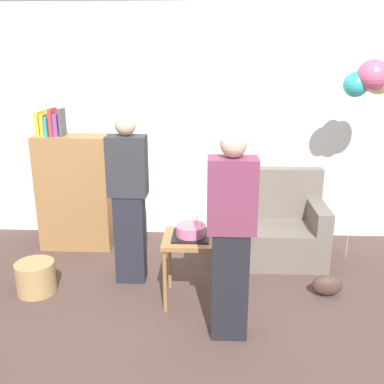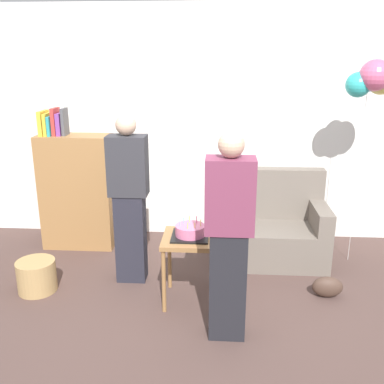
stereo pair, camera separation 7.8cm
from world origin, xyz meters
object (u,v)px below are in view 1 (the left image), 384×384
at_px(bookshelf, 75,190).
at_px(side_table, 191,247).
at_px(balloon_bunch, 370,79).
at_px(couch, 271,228).
at_px(person_blowing_candles, 129,200).
at_px(person_holding_cake, 231,237).
at_px(handbag, 327,285).
at_px(birthday_cake, 191,231).
at_px(wicker_basket, 36,277).

height_order(bookshelf, side_table, bookshelf).
bearing_deg(side_table, balloon_bunch, 27.72).
bearing_deg(balloon_bunch, couch, 177.24).
relative_size(person_blowing_candles, balloon_bunch, 0.78).
bearing_deg(balloon_bunch, bookshelf, 175.39).
distance_m(bookshelf, person_holding_cake, 2.36).
xyz_separation_m(person_holding_cake, handbag, (0.93, 0.63, -0.73)).
distance_m(handbag, balloon_bunch, 2.01).
bearing_deg(side_table, person_blowing_candles, 149.45).
height_order(couch, bookshelf, bookshelf).
xyz_separation_m(couch, person_holding_cake, (-0.51, -1.43, 0.49)).
bearing_deg(birthday_cake, person_blowing_candles, 149.45).
height_order(couch, side_table, couch).
xyz_separation_m(birthday_cake, person_holding_cake, (0.33, -0.50, 0.16)).
distance_m(person_blowing_candles, person_holding_cake, 1.26).
xyz_separation_m(couch, person_blowing_candles, (-1.43, -0.57, 0.49)).
distance_m(person_blowing_candles, wicker_basket, 1.13).
bearing_deg(bookshelf, side_table, -39.53).
xyz_separation_m(birthday_cake, handbag, (1.26, 0.13, -0.57)).
height_order(side_table, person_holding_cake, person_holding_cake).
bearing_deg(wicker_basket, person_blowing_candles, 18.79).
bearing_deg(handbag, birthday_cake, -174.00).
height_order(person_blowing_candles, wicker_basket, person_blowing_candles).
xyz_separation_m(couch, birthday_cake, (-0.83, -0.93, 0.33)).
bearing_deg(balloon_bunch, side_table, -152.28).
xyz_separation_m(person_blowing_candles, balloon_bunch, (2.29, 0.53, 1.08)).
relative_size(birthday_cake, person_blowing_candles, 0.20).
xyz_separation_m(wicker_basket, handbag, (2.71, 0.07, -0.05)).
height_order(wicker_basket, balloon_bunch, balloon_bunch).
height_order(person_blowing_candles, balloon_bunch, balloon_bunch).
bearing_deg(side_table, birthday_cake, 29.66).
bearing_deg(couch, person_holding_cake, -109.60).
relative_size(couch, person_holding_cake, 0.67).
bearing_deg(person_holding_cake, handbag, -149.49).
relative_size(birthday_cake, handbag, 1.14).
relative_size(couch, bookshelf, 0.69).
distance_m(couch, balloon_bunch, 1.79).
bearing_deg(wicker_basket, handbag, 1.40).
distance_m(birthday_cake, handbag, 1.38).
xyz_separation_m(person_blowing_candles, person_holding_cake, (0.93, -0.85, 0.00)).
height_order(birthday_cake, balloon_bunch, balloon_bunch).
distance_m(couch, bookshelf, 2.24).
height_order(handbag, balloon_bunch, balloon_bunch).
bearing_deg(person_holding_cake, side_table, -60.54).
height_order(side_table, person_blowing_candles, person_blowing_candles).
distance_m(couch, handbag, 0.93).
distance_m(bookshelf, balloon_bunch, 3.31).
xyz_separation_m(bookshelf, side_table, (1.37, -1.13, -0.15)).
bearing_deg(balloon_bunch, birthday_cake, -152.28).
bearing_deg(birthday_cake, side_table, -150.34).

